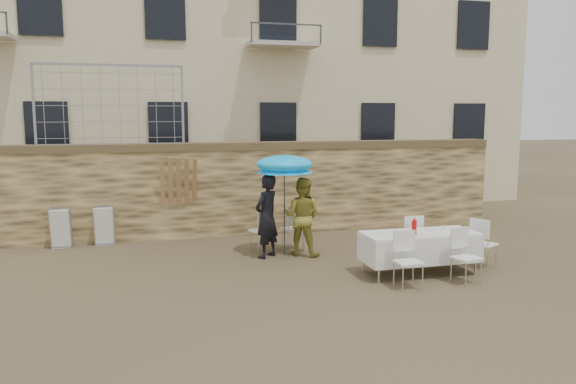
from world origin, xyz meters
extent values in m
plane|color=brown|center=(0.00, 0.00, 0.00)|extent=(80.00, 80.00, 0.00)
cube|color=olive|center=(0.00, 5.00, 1.10)|extent=(13.00, 0.50, 2.20)
imported|color=black|center=(0.06, 2.62, 0.86)|extent=(0.74, 0.72, 1.71)
imported|color=gold|center=(0.81, 2.62, 0.82)|extent=(1.00, 0.95, 1.63)
cylinder|color=#3F3F44|center=(0.46, 2.72, 0.87)|extent=(0.03, 0.03, 1.73)
cone|color=#0BB0FF|center=(0.46, 2.72, 1.84)|extent=(1.21, 1.21, 0.22)
cube|color=silver|center=(2.52, 0.76, 0.75)|extent=(2.10, 0.85, 0.05)
cylinder|color=silver|center=(1.57, 0.41, 0.37)|extent=(0.04, 0.04, 0.74)
cylinder|color=silver|center=(3.47, 0.41, 0.37)|extent=(0.04, 0.04, 0.74)
cylinder|color=silver|center=(1.57, 1.10, 0.37)|extent=(0.04, 0.04, 0.74)
cylinder|color=silver|center=(3.47, 1.10, 0.37)|extent=(0.04, 0.04, 0.74)
cylinder|color=red|center=(2.32, 0.61, 0.91)|extent=(0.09, 0.09, 0.26)
camera|label=1|loc=(-2.35, -8.35, 2.94)|focal=35.00mm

